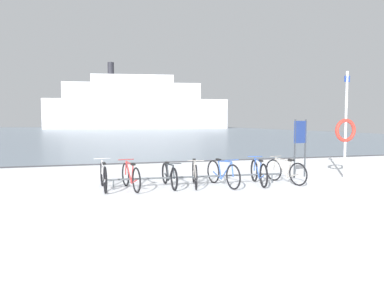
{
  "coord_description": "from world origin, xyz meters",
  "views": [
    {
      "loc": [
        -2.47,
        -4.99,
        1.88
      ],
      "look_at": [
        0.66,
        6.59,
        1.07
      ],
      "focal_mm": 30.85,
      "sensor_mm": 36.0,
      "label": 1
    }
  ],
  "objects": [
    {
      "name": "bicycle_2",
      "position": [
        -0.65,
        4.25,
        0.34
      ],
      "size": [
        0.46,
        1.7,
        0.74
      ],
      "color": "black",
      "rests_on": "ground"
    },
    {
      "name": "bicycle_0",
      "position": [
        -2.48,
        4.38,
        0.37
      ],
      "size": [
        0.46,
        1.76,
        0.83
      ],
      "color": "black",
      "rests_on": "ground"
    },
    {
      "name": "ferry_ship",
      "position": [
        6.95,
        89.93,
        6.19
      ],
      "size": [
        50.56,
        17.19,
        18.46
      ],
      "color": "white",
      "rests_on": "ground"
    },
    {
      "name": "bicycle_1",
      "position": [
        -1.75,
        4.19,
        0.36
      ],
      "size": [
        0.52,
        1.69,
        0.8
      ],
      "color": "black",
      "rests_on": "ground"
    },
    {
      "name": "bicycle_5",
      "position": [
        2.01,
        3.92,
        0.37
      ],
      "size": [
        0.48,
        1.66,
        0.81
      ],
      "color": "black",
      "rests_on": "ground"
    },
    {
      "name": "info_sign",
      "position": [
        3.95,
        4.75,
        1.33
      ],
      "size": [
        0.54,
        0.18,
        1.96
      ],
      "color": "#33383D",
      "rests_on": "ground"
    },
    {
      "name": "rescue_post",
      "position": [
        5.32,
        4.25,
        1.67
      ],
      "size": [
        0.79,
        0.12,
        3.54
      ],
      "color": "silver",
      "rests_on": "ground"
    },
    {
      "name": "bike_rack",
      "position": [
        0.15,
        4.15,
        0.27
      ],
      "size": [
        5.26,
        0.31,
        0.31
      ],
      "color": "#4C5156",
      "rests_on": "ground"
    },
    {
      "name": "bicycle_3",
      "position": [
        0.09,
        4.18,
        0.37
      ],
      "size": [
        0.52,
        1.73,
        0.82
      ],
      "color": "black",
      "rests_on": "ground"
    },
    {
      "name": "bicycle_6",
      "position": [
        2.91,
        3.93,
        0.36
      ],
      "size": [
        0.59,
        1.62,
        0.8
      ],
      "color": "black",
      "rests_on": "ground"
    },
    {
      "name": "bicycle_4",
      "position": [
        0.88,
        3.96,
        0.37
      ],
      "size": [
        0.52,
        1.77,
        0.83
      ],
      "color": "black",
      "rests_on": "ground"
    },
    {
      "name": "ground",
      "position": [
        0.0,
        53.9,
        -0.04
      ],
      "size": [
        80.0,
        132.0,
        0.08
      ],
      "color": "white"
    }
  ]
}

